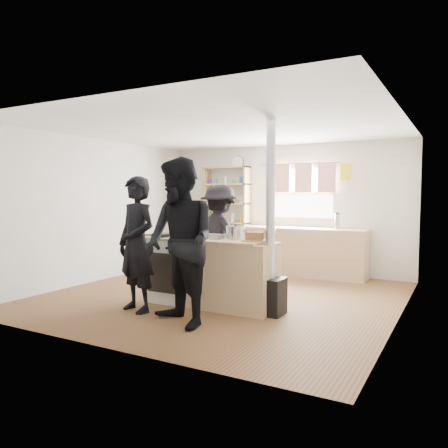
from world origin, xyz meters
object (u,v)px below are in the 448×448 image
Objects in this scene: cooking_island at (211,272)px; person_far at (220,237)px; stockpot_stove at (186,231)px; flue_heater at (270,263)px; person_near_right at (180,242)px; bread_board at (255,238)px; skillet_greens at (162,235)px; person_near_left at (137,244)px; stockpot_counter at (236,232)px; thermos at (337,221)px; roast_tray at (211,236)px.

person_far is (-0.45, 1.04, 0.38)m from cooking_island.
flue_heater is (1.39, -0.15, -0.35)m from stockpot_stove.
bread_board is at bearing 84.98° from person_near_right.
flue_heater is at bearing 4.64° from skillet_greens.
cooking_island is 1.11× the size of person_near_left.
bread_board is 1.54m from person_near_left.
stockpot_counter is at bearing 53.79° from person_near_left.
cooking_island is at bearing 179.18° from flue_heater.
cooking_island is 0.65m from stockpot_counter.
person_near_right is at bearing -98.49° from stockpot_counter.
person_far is (-1.46, -1.73, -0.20)m from thermos.
skillet_greens is 0.23× the size of person_far.
stockpot_counter is 1.33m from person_near_left.
stockpot_counter reaches higher than stockpot_stove.
person_near_right is at bearing -120.06° from bread_board.
cooking_island is (-1.01, -2.77, -0.57)m from thermos.
person_near_right is (0.66, -1.12, -0.02)m from stockpot_stove.
roast_tray is 0.14× the size of flue_heater.
skillet_greens is (-1.75, -2.91, -0.08)m from thermos.
flue_heater is at bearing 38.48° from person_near_left.
roast_tray reaches higher than cooking_island.
cooking_island is 0.76m from stockpot_stove.
bread_board is 0.15× the size of person_near_right.
skillet_greens is 1.42m from bread_board.
person_near_left is at bearing -140.88° from stockpot_counter.
skillet_greens is at bearing 107.22° from person_near_left.
stockpot_stove is at bearing 52.05° from skillet_greens.
bread_board is at bearing 152.12° from person_far.
cooking_island is at bearing -15.45° from stockpot_stove.
cooking_island is at bearing 123.69° from person_near_right.
skillet_greens is at bearing 92.68° from person_far.
person_far is (-0.77, 0.92, -0.17)m from stockpot_counter.
stockpot_counter is 1.21m from person_far.
thermos is at bearing 59.85° from stockpot_stove.
stockpot_stove is (0.22, 0.29, 0.04)m from skillet_greens.
stockpot_counter reaches higher than roast_tray.
person_far reaches higher than stockpot_counter.
stockpot_stove is at bearing 102.28° from person_far.
skillet_greens is at bearing -176.65° from bread_board.
stockpot_stove is (-1.53, -2.63, -0.04)m from thermos.
person_far is at bearing 135.84° from bread_board.
person_far is at bearing 76.41° from skillet_greens.
roast_tray is at bearing -178.55° from flue_heater.
skillet_greens is 0.20× the size of person_near_right.
roast_tray is 0.34m from stockpot_counter.
flue_heater is 1.48× the size of person_far.
stockpot_counter is (-0.70, -2.65, -0.02)m from thermos.
person_near_right is (0.86, -0.26, 0.10)m from person_near_left.
person_near_right is 2.11m from person_far.
stockpot_stove is at bearing 170.35° from bread_board.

